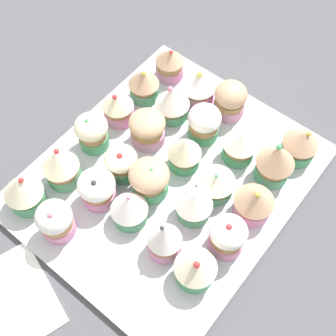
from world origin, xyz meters
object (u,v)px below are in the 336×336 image
(cupcake_0, at_px, (170,63))
(cupcake_24, at_px, (227,236))
(cupcake_15, at_px, (149,179))
(cupcake_11, at_px, (55,220))
(cupcake_1, at_px, (144,84))
(cupcake_22, at_px, (275,162))
(cupcake_5, at_px, (23,192))
(cupcake_16, at_px, (130,209))
(cupcake_6, at_px, (198,86))
(cupcake_21, at_px, (300,144))
(cupcake_7, at_px, (172,102))
(cupcake_8, at_px, (147,129))
(cupcake_25, at_px, (196,267))
(baking_tray, at_px, (168,178))
(cupcake_19, at_px, (194,204))
(cupcake_17, at_px, (240,144))
(cupcake_10, at_px, (97,188))
(cupcake_23, at_px, (254,201))
(napkin, at_px, (10,301))
(cupcake_14, at_px, (184,152))
(cupcake_4, at_px, (61,166))
(cupcake_2, at_px, (118,107))
(cupcake_12, at_px, (231,100))
(cupcake_3, at_px, (92,132))
(cupcake_20, at_px, (165,239))
(cupcake_9, at_px, (121,163))
(cupcake_13, at_px, (204,123))
(cupcake_18, at_px, (216,182))

(cupcake_0, bearing_deg, cupcake_24, 52.47)
(cupcake_15, bearing_deg, cupcake_11, -24.28)
(cupcake_1, bearing_deg, cupcake_22, 90.54)
(cupcake_5, relative_size, cupcake_16, 1.08)
(cupcake_6, xyz_separation_m, cupcake_21, (-0.01, 0.21, -0.00))
(cupcake_7, height_order, cupcake_8, cupcake_7)
(cupcake_25, bearing_deg, baking_tray, -128.19)
(cupcake_1, relative_size, cupcake_19, 1.03)
(cupcake_0, bearing_deg, cupcake_17, 70.90)
(cupcake_10, distance_m, cupcake_23, 0.25)
(cupcake_16, bearing_deg, napkin, -15.10)
(cupcake_14, xyz_separation_m, cupcake_24, (0.08, 0.14, -0.00))
(cupcake_5, distance_m, cupcake_24, 0.33)
(cupcake_4, relative_size, cupcake_16, 1.12)
(cupcake_6, bearing_deg, cupcake_2, -33.70)
(cupcake_5, bearing_deg, cupcake_25, 104.20)
(cupcake_8, height_order, cupcake_25, cupcake_25)
(cupcake_12, bearing_deg, cupcake_4, -25.29)
(cupcake_1, height_order, cupcake_21, cupcake_1)
(cupcake_22, bearing_deg, cupcake_15, -43.72)
(cupcake_6, bearing_deg, cupcake_3, -22.42)
(cupcake_24, bearing_deg, cupcake_0, -127.53)
(baking_tray, bearing_deg, cupcake_2, -105.62)
(cupcake_8, relative_size, cupcake_10, 0.94)
(cupcake_5, bearing_deg, cupcake_20, 108.92)
(cupcake_23, bearing_deg, cupcake_25, -3.19)
(cupcake_2, distance_m, cupcake_25, 0.33)
(cupcake_17, relative_size, cupcake_24, 0.97)
(cupcake_9, distance_m, cupcake_14, 0.11)
(cupcake_8, bearing_deg, cupcake_0, -155.63)
(cupcake_3, bearing_deg, cupcake_14, 114.05)
(cupcake_5, height_order, cupcake_17, cupcake_5)
(cupcake_20, bearing_deg, cupcake_3, -108.86)
(cupcake_4, relative_size, cupcake_23, 1.10)
(cupcake_20, bearing_deg, cupcake_10, -90.82)
(cupcake_11, height_order, cupcake_19, cupcake_11)
(cupcake_1, relative_size, cupcake_22, 0.85)
(cupcake_11, distance_m, cupcake_13, 0.30)
(cupcake_0, height_order, cupcake_9, cupcake_0)
(cupcake_8, height_order, cupcake_17, cupcake_17)
(cupcake_25, bearing_deg, cupcake_11, -70.54)
(cupcake_22, bearing_deg, cupcake_14, -60.33)
(cupcake_0, height_order, cupcake_7, cupcake_7)
(cupcake_2, bearing_deg, cupcake_5, -0.24)
(cupcake_9, height_order, cupcake_18, cupcake_9)
(cupcake_23, xyz_separation_m, cupcake_24, (0.08, 0.00, -0.00))
(cupcake_4, height_order, napkin, cupcake_4)
(cupcake_14, bearing_deg, cupcake_15, -9.96)
(cupcake_21, relative_size, cupcake_24, 0.91)
(cupcake_8, height_order, cupcake_15, cupcake_15)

